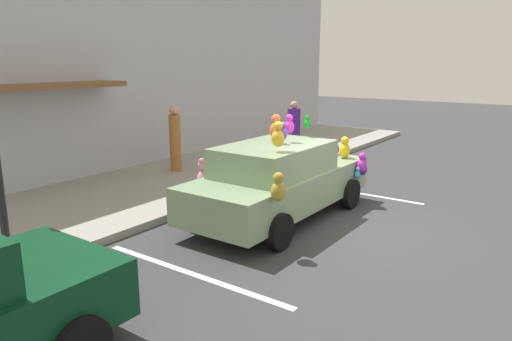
{
  "coord_description": "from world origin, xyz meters",
  "views": [
    {
      "loc": [
        -7.91,
        -3.56,
        3.12
      ],
      "look_at": [
        -0.18,
        1.93,
        0.9
      ],
      "focal_mm": 33.1,
      "sensor_mm": 36.0,
      "label": 1
    }
  ],
  "objects": [
    {
      "name": "parking_stripe_front",
      "position": [
        2.42,
        1.0,
        0.0
      ],
      "size": [
        0.12,
        3.6,
        0.01
      ],
      "primitive_type": "cube",
      "color": "silver",
      "rests_on": "ground"
    },
    {
      "name": "ground_plane",
      "position": [
        0.0,
        0.0,
        0.0
      ],
      "size": [
        60.0,
        60.0,
        0.0
      ],
      "primitive_type": "plane",
      "color": "#38383A"
    },
    {
      "name": "teddy_bear_on_sidewalk",
      "position": [
        0.01,
        3.52,
        0.52
      ],
      "size": [
        0.42,
        0.35,
        0.81
      ],
      "color": "pink",
      "rests_on": "sidewalk"
    },
    {
      "name": "pedestrian_walking_past",
      "position": [
        3.81,
        3.42,
        0.99
      ],
      "size": [
        0.37,
        0.37,
        1.83
      ],
      "color": "#452280",
      "rests_on": "sidewalk"
    },
    {
      "name": "sidewalk",
      "position": [
        0.0,
        5.0,
        0.07
      ],
      "size": [
        24.0,
        4.0,
        0.15
      ],
      "primitive_type": "cube",
      "color": "gray",
      "rests_on": "ground"
    },
    {
      "name": "plush_covered_car",
      "position": [
        -0.22,
        1.32,
        0.81
      ],
      "size": [
        4.55,
        2.09,
        2.11
      ],
      "color": "gray",
      "rests_on": "ground"
    },
    {
      "name": "pedestrian_near_shopfront",
      "position": [
        1.16,
        5.59,
        1.02
      ],
      "size": [
        0.31,
        0.31,
        1.8
      ],
      "color": "#A16930",
      "rests_on": "sidewalk"
    },
    {
      "name": "storefront_building",
      "position": [
        -0.02,
        7.14,
        3.19
      ],
      "size": [
        24.0,
        1.25,
        6.4
      ],
      "color": "#B2B7C1",
      "rests_on": "ground"
    },
    {
      "name": "parking_stripe_rear",
      "position": [
        -3.15,
        1.0,
        0.0
      ],
      "size": [
        0.12,
        3.6,
        0.01
      ],
      "primitive_type": "cube",
      "color": "silver",
      "rests_on": "ground"
    }
  ]
}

